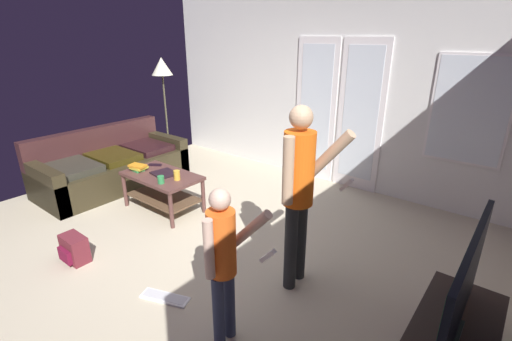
# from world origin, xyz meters

# --- Properties ---
(ground_plane) EXTENTS (5.80, 5.10, 0.02)m
(ground_plane) POSITION_xyz_m (0.00, 0.00, -0.01)
(ground_plane) COLOR #C0B397
(wall_back_with_doors) EXTENTS (5.80, 0.09, 2.87)m
(wall_back_with_doors) POSITION_xyz_m (0.08, 2.52, 1.39)
(wall_back_with_doors) COLOR silver
(wall_back_with_doors) RESTS_ON ground_plane
(leather_couch) EXTENTS (0.96, 2.10, 0.83)m
(leather_couch) POSITION_xyz_m (-2.23, 0.31, 0.29)
(leather_couch) COLOR #322B1A
(leather_couch) RESTS_ON ground_plane
(coffee_table) EXTENTS (1.01, 0.58, 0.48)m
(coffee_table) POSITION_xyz_m (-0.98, 0.27, 0.35)
(coffee_table) COLOR #53332E
(coffee_table) RESTS_ON ground_plane
(flat_screen_tv) EXTENTS (0.08, 1.18, 0.74)m
(flat_screen_tv) POSITION_xyz_m (2.48, -0.28, 0.78)
(flat_screen_tv) COLOR black
(flat_screen_tv) RESTS_ON tv_stand
(person_adult) EXTENTS (0.53, 0.46, 1.64)m
(person_adult) POSITION_xyz_m (1.16, 0.08, 0.98)
(person_adult) COLOR #272A2B
(person_adult) RESTS_ON ground_plane
(person_child) EXTENTS (0.42, 0.37, 1.24)m
(person_child) POSITION_xyz_m (1.13, -0.82, 0.74)
(person_child) COLOR #303753
(person_child) RESTS_ON ground_plane
(floor_lamp) EXTENTS (0.35, 0.35, 1.77)m
(floor_lamp) POSITION_xyz_m (-2.58, 1.65, 1.54)
(floor_lamp) COLOR #2B3027
(floor_lamp) RESTS_ON ground_plane
(backpack) EXTENTS (0.30, 0.21, 0.27)m
(backpack) POSITION_xyz_m (-0.75, -1.02, 0.13)
(backpack) COLOR maroon
(backpack) RESTS_ON ground_plane
(loose_keyboard) EXTENTS (0.46, 0.27, 0.02)m
(loose_keyboard) POSITION_xyz_m (0.41, -0.82, 0.01)
(loose_keyboard) COLOR white
(loose_keyboard) RESTS_ON ground_plane
(laptop_closed) EXTENTS (0.34, 0.30, 0.02)m
(laptop_closed) POSITION_xyz_m (-0.95, 0.30, 0.50)
(laptop_closed) COLOR black
(laptop_closed) RESTS_ON coffee_table
(cup_near_edge) EXTENTS (0.08, 0.08, 0.09)m
(cup_near_edge) POSITION_xyz_m (-0.74, 0.09, 0.53)
(cup_near_edge) COLOR #2E8345
(cup_near_edge) RESTS_ON coffee_table
(cup_by_laptop) EXTENTS (0.08, 0.08, 0.12)m
(cup_by_laptop) POSITION_xyz_m (-0.68, 0.28, 0.54)
(cup_by_laptop) COLOR gold
(cup_by_laptop) RESTS_ON coffee_table
(tv_remote_black) EXTENTS (0.17, 0.13, 0.02)m
(tv_remote_black) POSITION_xyz_m (-1.30, 0.42, 0.50)
(tv_remote_black) COLOR black
(tv_remote_black) RESTS_ON coffee_table
(book_stack) EXTENTS (0.24, 0.19, 0.08)m
(book_stack) POSITION_xyz_m (-1.32, 0.17, 0.53)
(book_stack) COLOR green
(book_stack) RESTS_ON coffee_table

